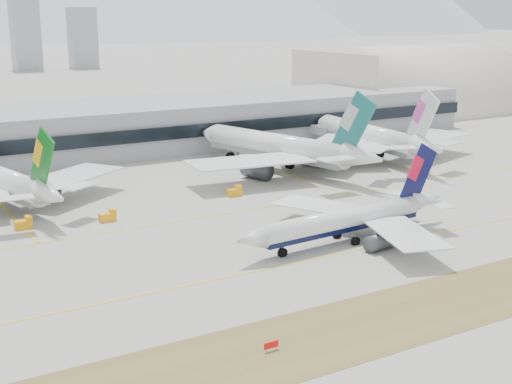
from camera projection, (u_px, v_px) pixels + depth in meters
ground at (287, 254)px, 133.07m from camera, size 3000.00×3000.00×0.00m
taxiing_airliner at (350, 220)px, 139.67m from camera, size 52.95×45.90×17.78m
widebody_eva at (2, 182)px, 165.07m from camera, size 58.85×58.50×21.45m
widebody_cathay at (283, 148)px, 200.48m from camera, size 68.06×67.95×25.07m
widebody_china_air at (372, 138)px, 218.48m from camera, size 68.04×66.88×24.36m
terminal at (90, 130)px, 226.95m from camera, size 280.00×43.10×15.00m
hangar at (410, 112)px, 322.16m from camera, size 91.00×60.00×60.00m
hold_sign_left at (271, 345)px, 94.54m from camera, size 2.20×0.15×1.35m
gse_c at (234, 192)px, 175.00m from camera, size 3.55×2.00×2.60m
gse_b at (108, 216)px, 153.70m from camera, size 3.55×2.00×2.60m
gse_extra at (24, 224)px, 148.35m from camera, size 3.55×2.00×2.60m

